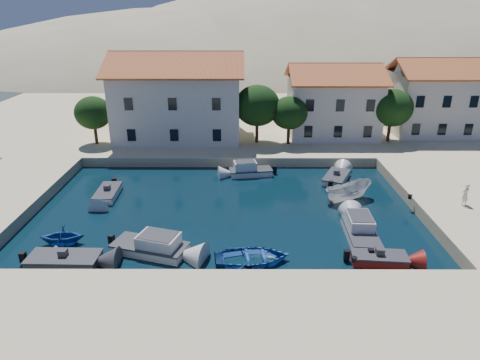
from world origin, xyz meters
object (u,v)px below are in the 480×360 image
object	(u,v)px
building_mid	(333,99)
building_right	(432,96)
building_left	(178,95)
cabin_cruiser_east	(361,232)
boat_east	(347,200)
pedestrian	(465,194)
cabin_cruiser_south	(150,246)
rowboat_south	(252,262)

from	to	relation	value
building_mid	building_right	distance (m)	12.04
building_left	building_right	distance (m)	30.07
cabin_cruiser_east	boat_east	distance (m)	6.46
building_left	pedestrian	world-z (taller)	building_left
building_left	boat_east	world-z (taller)	building_left
cabin_cruiser_south	rowboat_south	size ratio (longest dim) A/B	1.13
rowboat_south	cabin_cruiser_east	distance (m)	8.36
building_left	building_right	bearing A→B (deg)	3.81
pedestrian	cabin_cruiser_east	bearing A→B (deg)	-4.33
building_mid	rowboat_south	bearing A→B (deg)	-110.61
building_left	building_mid	size ratio (longest dim) A/B	1.40
building_left	boat_east	distance (m)	23.64
cabin_cruiser_east	boat_east	size ratio (longest dim) A/B	1.10
building_left	boat_east	xyz separation A→B (m)	(16.24, -16.12, -5.94)
rowboat_south	cabin_cruiser_east	xyz separation A→B (m)	(7.72, 3.16, 0.48)
building_mid	cabin_cruiser_south	xyz separation A→B (m)	(-16.80, -25.50, -4.75)
building_left	cabin_cruiser_east	xyz separation A→B (m)	(15.69, -22.53, -5.46)
building_mid	rowboat_south	size ratio (longest dim) A/B	2.19
building_right	rowboat_south	xyz separation A→B (m)	(-22.03, -27.69, -5.47)
building_left	building_mid	bearing A→B (deg)	3.18
cabin_cruiser_south	pedestrian	size ratio (longest dim) A/B	3.11
building_right	pedestrian	distance (m)	22.13
boat_east	pedestrian	bearing A→B (deg)	-135.51
cabin_cruiser_south	rowboat_south	xyz separation A→B (m)	(6.77, -1.19, -0.48)
building_mid	cabin_cruiser_east	size ratio (longest dim) A/B	2.11
rowboat_south	boat_east	world-z (taller)	boat_east
building_mid	boat_east	distance (m)	17.98
boat_east	pedestrian	size ratio (longest dim) A/B	2.61
building_left	cabin_cruiser_south	distance (m)	25.13
cabin_cruiser_east	boat_east	bearing A→B (deg)	-2.53
cabin_cruiser_south	pedestrian	xyz separation A→B (m)	(23.22, 5.39, 1.39)
boat_east	cabin_cruiser_east	bearing A→B (deg)	149.67
rowboat_south	boat_east	size ratio (longest dim) A/B	1.06
building_mid	pedestrian	distance (m)	21.37
building_mid	building_right	size ratio (longest dim) A/B	1.11
rowboat_south	pedestrian	world-z (taller)	pedestrian
building_mid	cabin_cruiser_east	distance (m)	24.11
building_left	cabin_cruiser_east	world-z (taller)	building_left
rowboat_south	pedestrian	distance (m)	17.82
building_mid	building_right	bearing A→B (deg)	4.76
cabin_cruiser_east	building_left	bearing A→B (deg)	37.24
building_left	rowboat_south	distance (m)	27.54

